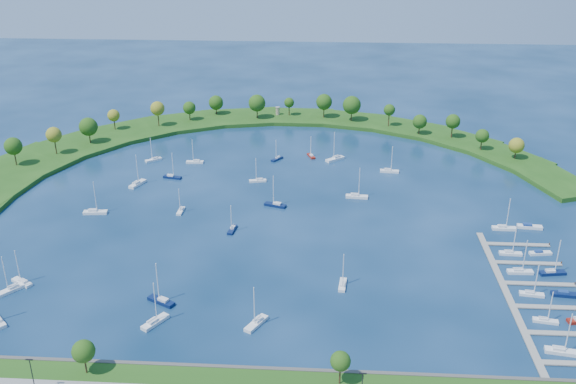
# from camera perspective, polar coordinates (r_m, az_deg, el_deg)

# --- Properties ---
(ground) EXTENTS (700.00, 700.00, 0.00)m
(ground) POSITION_cam_1_polar(r_m,az_deg,el_deg) (260.41, -1.17, -1.22)
(ground) COLOR #07223D
(ground) RESTS_ON ground
(breakwater) EXTENTS (286.74, 247.64, 2.00)m
(breakwater) POSITION_cam_1_polar(r_m,az_deg,el_deg) (311.18, -8.98, 3.00)
(breakwater) COLOR #204C14
(breakwater) RESTS_ON ground
(breakwater_trees) EXTENTS (240.62, 93.36, 14.16)m
(breakwater_trees) POSITION_cam_1_polar(r_m,az_deg,el_deg) (340.94, -2.38, 6.84)
(breakwater_trees) COLOR #382314
(breakwater_trees) RESTS_ON breakwater
(harbor_tower) EXTENTS (2.60, 2.60, 4.66)m
(harbor_tower) POSITION_cam_1_polar(r_m,az_deg,el_deg) (369.96, -0.93, 7.26)
(harbor_tower) COLOR gray
(harbor_tower) RESTS_ON breakwater
(dock_system) EXTENTS (24.28, 82.00, 1.60)m
(dock_system) POSITION_cam_1_polar(r_m,az_deg,el_deg) (216.08, 20.84, -8.56)
(dock_system) COLOR gray
(dock_system) RESTS_ON ground
(moored_boat_0) EXTENTS (8.24, 2.62, 11.98)m
(moored_boat_0) POSITION_cam_1_polar(r_m,az_deg,el_deg) (306.97, -8.30, 2.73)
(moored_boat_0) COLOR white
(moored_boat_0) RESTS_ON ground
(moored_boat_1) EXTENTS (8.54, 3.99, 12.11)m
(moored_boat_1) POSITION_cam_1_polar(r_m,az_deg,el_deg) (291.09, -10.30, 1.38)
(moored_boat_1) COLOR #0A1943
(moored_boat_1) RESTS_ON ground
(moored_boat_2) EXTENTS (9.37, 5.27, 13.28)m
(moored_boat_2) POSITION_cam_1_polar(r_m,az_deg,el_deg) (259.41, -1.13, -1.10)
(moored_boat_2) COLOR #0A1943
(moored_boat_2) RESTS_ON ground
(moored_boat_3) EXTENTS (3.11, 7.60, 10.85)m
(moored_boat_3) POSITION_cam_1_polar(r_m,az_deg,el_deg) (240.96, -5.00, -3.28)
(moored_boat_3) COLOR #0A1943
(moored_boat_3) RESTS_ON ground
(moored_boat_4) EXTENTS (4.49, 7.27, 10.36)m
(moored_boat_4) POSITION_cam_1_polar(r_m,az_deg,el_deg) (311.55, 2.08, 3.29)
(moored_boat_4) COLOR maroon
(moored_boat_4) RESTS_ON ground
(moored_boat_7) EXTENTS (6.59, 9.13, 13.29)m
(moored_boat_7) POSITION_cam_1_polar(r_m,az_deg,el_deg) (189.47, -2.84, -11.53)
(moored_boat_7) COLOR white
(moored_boat_7) RESTS_ON ground
(moored_boat_8) EXTENTS (9.38, 8.46, 14.55)m
(moored_boat_8) POSITION_cam_1_polar(r_m,az_deg,el_deg) (308.04, 4.24, 3.02)
(moored_boat_8) COLOR white
(moored_boat_8) RESTS_ON ground
(moored_boat_9) EXTENTS (5.74, 6.93, 10.43)m
(moored_boat_9) POSITION_cam_1_polar(r_m,az_deg,el_deg) (307.80, -0.98, 3.04)
(moored_boat_9) COLOR #0A1943
(moored_boat_9) RESTS_ON ground
(moored_boat_10) EXTENTS (9.54, 3.49, 13.73)m
(moored_boat_10) POSITION_cam_1_polar(r_m,az_deg,el_deg) (264.57, -16.85, -1.67)
(moored_boat_10) COLOR white
(moored_boat_10) RESTS_ON ground
(moored_boat_11) EXTENTS (9.41, 6.78, 13.69)m
(moored_boat_11) POSITION_cam_1_polar(r_m,az_deg,el_deg) (202.42, -11.24, -9.45)
(moored_boat_11) COLOR #0A1943
(moored_boat_11) RESTS_ON ground
(moored_boat_12) EXTENTS (7.85, 3.54, 11.15)m
(moored_boat_12) POSITION_cam_1_polar(r_m,az_deg,el_deg) (283.03, -2.71, 1.09)
(moored_boat_12) COLOR white
(moored_boat_12) RESTS_ON ground
(moored_boat_13) EXTENTS (7.66, 6.75, 11.78)m
(moored_boat_13) POSITION_cam_1_polar(r_m,az_deg,el_deg) (313.27, -11.91, 2.90)
(moored_boat_13) COLOR white
(moored_boat_13) RESTS_ON ground
(moored_boat_14) EXTENTS (7.35, 8.47, 12.95)m
(moored_boat_14) POSITION_cam_1_polar(r_m,az_deg,el_deg) (222.03, -23.50, -7.94)
(moored_boat_14) COLOR white
(moored_boat_14) RESTS_ON ground
(moored_boat_15) EXTENTS (2.23, 7.13, 10.39)m
(moored_boat_15) POSITION_cam_1_polar(r_m,az_deg,el_deg) (258.24, -9.55, -1.59)
(moored_boat_15) COLOR white
(moored_boat_15) RESTS_ON ground
(moored_boat_16) EXTENTS (5.90, 9.84, 13.99)m
(moored_boat_16) POSITION_cam_1_polar(r_m,az_deg,el_deg) (286.82, -13.29, 0.78)
(moored_boat_16) COLOR white
(moored_boat_16) RESTS_ON ground
(moored_boat_17) EXTENTS (8.20, 6.10, 12.00)m
(moored_boat_17) POSITION_cam_1_polar(r_m,az_deg,el_deg) (224.90, -22.66, -7.36)
(moored_boat_17) COLOR white
(moored_boat_17) RESTS_ON ground
(moored_boat_18) EXTENTS (2.92, 7.89, 11.34)m
(moored_boat_18) POSITION_cam_1_polar(r_m,az_deg,el_deg) (207.28, 4.89, -8.18)
(moored_boat_18) COLOR white
(moored_boat_18) RESTS_ON ground
(moored_boat_19) EXTENTS (8.77, 3.19, 12.62)m
(moored_boat_19) POSITION_cam_1_polar(r_m,az_deg,el_deg) (296.67, 9.03, 1.92)
(moored_boat_19) COLOR white
(moored_boat_19) RESTS_ON ground
(moored_boat_20) EXTENTS (9.41, 3.33, 13.57)m
(moored_boat_20) POSITION_cam_1_polar(r_m,az_deg,el_deg) (268.47, 6.15, -0.33)
(moored_boat_20) COLOR white
(moored_boat_20) RESTS_ON ground
(moored_boat_21) EXTENTS (7.13, 9.12, 13.50)m
(moored_boat_21) POSITION_cam_1_polar(r_m,az_deg,el_deg) (193.62, -11.80, -11.21)
(moored_boat_21) COLOR white
(moored_boat_21) RESTS_ON ground
(docked_boat_0) EXTENTS (9.08, 3.89, 12.92)m
(docked_boat_0) POSITION_cam_1_polar(r_m,az_deg,el_deg) (193.81, 23.22, -12.86)
(docked_boat_0) COLOR white
(docked_boat_0) RESTS_ON ground
(docked_boat_2) EXTENTS (7.41, 3.19, 10.55)m
(docked_boat_2) POSITION_cam_1_polar(r_m,az_deg,el_deg) (204.78, 21.99, -10.52)
(docked_boat_2) COLOR white
(docked_boat_2) RESTS_ON ground
(docked_boat_4) EXTENTS (7.69, 3.09, 10.98)m
(docked_boat_4) POSITION_cam_1_polar(r_m,az_deg,el_deg) (215.98, 20.92, -8.43)
(docked_boat_4) COLOR white
(docked_boat_4) RESTS_ON ground
(docked_boat_5) EXTENTS (8.91, 3.28, 1.78)m
(docked_boat_5) POSITION_cam_1_polar(r_m,az_deg,el_deg) (219.78, 23.50, -8.36)
(docked_boat_5) COLOR #0A1943
(docked_boat_5) RESTS_ON ground
(docked_boat_6) EXTENTS (8.47, 2.61, 12.35)m
(docked_boat_6) POSITION_cam_1_polar(r_m,az_deg,el_deg) (226.90, 20.00, -6.62)
(docked_boat_6) COLOR white
(docked_boat_6) RESTS_ON ground
(docked_boat_7) EXTENTS (8.95, 3.74, 12.75)m
(docked_boat_7) POSITION_cam_1_polar(r_m,az_deg,el_deg) (230.08, 22.53, -6.60)
(docked_boat_7) COLOR #0A1943
(docked_boat_7) RESTS_ON ground
(docked_boat_8) EXTENTS (7.86, 2.57, 11.40)m
(docked_boat_8) POSITION_cam_1_polar(r_m,az_deg,el_deg) (237.27, 19.24, -5.11)
(docked_boat_8) COLOR white
(docked_boat_8) RESTS_ON ground
(docked_boat_9) EXTENTS (7.95, 3.24, 1.58)m
(docked_boat_9) POSITION_cam_1_polar(r_m,az_deg,el_deg) (241.23, 21.58, -5.08)
(docked_boat_9) COLOR white
(docked_boat_9) RESTS_ON ground
(docked_boat_10) EXTENTS (8.86, 2.62, 12.96)m
(docked_boat_10) POSITION_cam_1_polar(r_m,az_deg,el_deg) (254.26, 18.71, -3.01)
(docked_boat_10) COLOR white
(docked_boat_10) RESTS_ON ground
(docked_boat_11) EXTENTS (9.39, 3.39, 1.88)m
(docked_boat_11) POSITION_cam_1_polar(r_m,az_deg,el_deg) (258.79, 20.73, -2.90)
(docked_boat_11) COLOR white
(docked_boat_11) RESTS_ON ground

